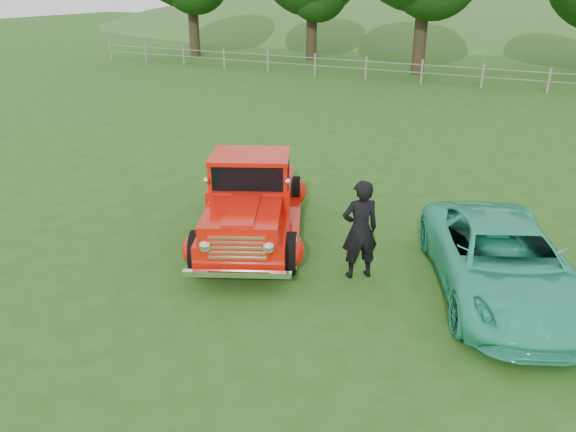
% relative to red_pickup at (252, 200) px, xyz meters
% --- Properties ---
extents(ground, '(140.00, 140.00, 0.00)m').
position_rel_red_pickup_xyz_m(ground, '(1.25, -1.87, -0.80)').
color(ground, '#284C14').
rests_on(ground, ground).
extents(distant_hills, '(116.00, 60.00, 18.00)m').
position_rel_red_pickup_xyz_m(distant_hills, '(-2.83, 57.59, -5.34)').
color(distant_hills, '#366525').
rests_on(distant_hills, ground).
extents(fence_line, '(48.00, 0.12, 1.20)m').
position_rel_red_pickup_xyz_m(fence_line, '(1.25, 20.13, -0.19)').
color(fence_line, slate).
rests_on(fence_line, ground).
extents(red_pickup, '(3.67, 5.26, 1.78)m').
position_rel_red_pickup_xyz_m(red_pickup, '(0.00, 0.00, 0.00)').
color(red_pickup, black).
rests_on(red_pickup, ground).
extents(teal_sedan, '(3.68, 4.92, 1.24)m').
position_rel_red_pickup_xyz_m(teal_sedan, '(4.87, -0.14, -0.18)').
color(teal_sedan, '#2CB28C').
rests_on(teal_sedan, ground).
extents(man, '(0.78, 0.76, 1.81)m').
position_rel_red_pickup_xyz_m(man, '(2.55, -0.62, 0.11)').
color(man, black).
rests_on(man, ground).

